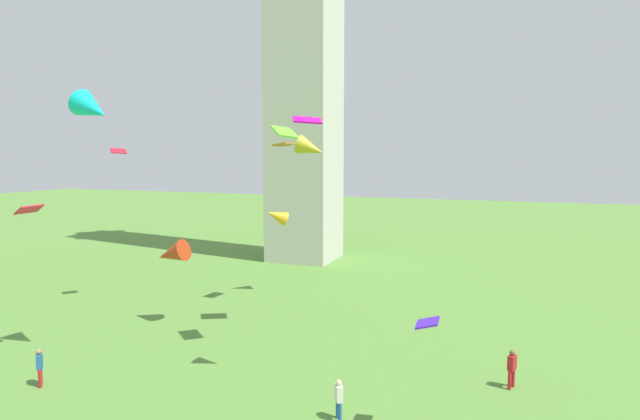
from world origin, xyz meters
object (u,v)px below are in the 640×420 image
person_1 (512,367)px  kite_flying_0 (171,254)px  kite_flying_5 (284,145)px  person_0 (40,365)px  person_2 (339,397)px  kite_flying_8 (311,148)px  kite_flying_2 (118,151)px  kite_flying_3 (307,120)px  kite_flying_4 (93,109)px  kite_flying_7 (428,323)px  kite_flying_6 (284,132)px  kite_flying_1 (276,216)px  kite_flying_9 (29,209)px

person_1 → kite_flying_0: (-19.13, 2.28, 3.26)m
kite_flying_0 → kite_flying_5: kite_flying_5 is taller
person_0 → person_2: bearing=-128.1°
person_2 → kite_flying_8: bearing=10.7°
kite_flying_0 → kite_flying_2: kite_flying_2 is taller
person_0 → kite_flying_3: kite_flying_3 is taller
kite_flying_2 → person_2: bearing=102.1°
person_1 → kite_flying_3: size_ratio=0.93×
kite_flying_8 → kite_flying_4: bearing=93.3°
person_2 → kite_flying_7: kite_flying_7 is taller
kite_flying_4 → kite_flying_7: kite_flying_4 is taller
person_0 → kite_flying_2: size_ratio=1.43×
person_2 → kite_flying_3: 14.53m
kite_flying_2 → kite_flying_7: (21.84, -9.90, -6.07)m
kite_flying_3 → person_2: bearing=-89.1°
person_0 → kite_flying_5: size_ratio=1.08×
kite_flying_2 → kite_flying_5: (10.59, 3.03, 0.40)m
person_0 → kite_flying_6: kite_flying_6 is taller
person_2 → kite_flying_2: size_ratio=1.38×
kite_flying_4 → kite_flying_6: size_ratio=1.33×
kite_flying_0 → kite_flying_3: bearing=94.6°
person_2 → kite_flying_7: bearing=-126.8°
kite_flying_0 → kite_flying_5: 9.74m
person_2 → kite_flying_5: 17.93m
person_1 → kite_flying_6: kite_flying_6 is taller
person_2 → kite_flying_1: kite_flying_1 is taller
kite_flying_3 → kite_flying_5: kite_flying_3 is taller
person_2 → kite_flying_4: (-12.27, 1.06, 11.26)m
kite_flying_5 → kite_flying_1: bearing=-139.7°
person_0 → kite_flying_6: 15.03m
person_0 → kite_flying_6: bearing=-98.0°
person_0 → kite_flying_2: kite_flying_2 is taller
person_0 → kite_flying_8: bearing=-117.1°
kite_flying_5 → person_1: bearing=68.6°
kite_flying_5 → kite_flying_7: size_ratio=1.30×
person_1 → kite_flying_8: 12.75m
kite_flying_3 → kite_flying_6: size_ratio=1.05×
kite_flying_7 → kite_flying_6: bearing=-128.2°
person_1 → kite_flying_5: bearing=84.0°
kite_flying_2 → kite_flying_9: kite_flying_2 is taller
kite_flying_8 → kite_flying_6: bearing=38.5°
kite_flying_1 → kite_flying_3: (5.39, -7.41, 6.20)m
kite_flying_3 → kite_flying_7: bearing=-75.2°
person_0 → kite_flying_9: bearing=4.9°
person_0 → person_2: size_ratio=1.04×
kite_flying_8 → kite_flying_1: bearing=28.6°
person_0 → kite_flying_5: bearing=-65.4°
person_0 → kite_flying_1: bearing=-56.0°
person_2 → kite_flying_2: kite_flying_2 is taller
kite_flying_4 → kite_flying_1: bearing=0.4°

